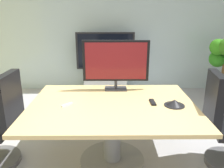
{
  "coord_description": "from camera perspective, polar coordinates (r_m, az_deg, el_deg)",
  "views": [
    {
      "loc": [
        0.05,
        -2.22,
        1.7
      ],
      "look_at": [
        0.07,
        0.35,
        0.88
      ],
      "focal_mm": 36.46,
      "sensor_mm": 36.0,
      "label": 1
    }
  ],
  "objects": [
    {
      "name": "conference_phone",
      "position": [
        2.55,
        15.42,
        -4.61
      ],
      "size": [
        0.22,
        0.22,
        0.07
      ],
      "color": "black",
      "rests_on": "conference_table"
    },
    {
      "name": "wall_display_unit",
      "position": [
        4.86,
        -1.65,
        2.66
      ],
      "size": [
        1.2,
        0.36,
        1.31
      ],
      "color": "#B7BABC",
      "rests_on": "ground"
    },
    {
      "name": "whiteboard_marker",
      "position": [
        2.51,
        -11.24,
        -5.13
      ],
      "size": [
        0.11,
        0.11,
        0.02
      ],
      "primitive_type": "cube",
      "rotation": [
        0.0,
        0.0,
        0.78
      ],
      "color": "silver",
      "rests_on": "conference_table"
    },
    {
      "name": "ground_plane",
      "position": [
        2.8,
        -1.56,
        -19.8
      ],
      "size": [
        7.11,
        7.11,
        0.0
      ],
      "primitive_type": "plane",
      "color": "#99999E"
    },
    {
      "name": "remote_control",
      "position": [
        2.58,
        10.16,
        -4.5
      ],
      "size": [
        0.06,
        0.17,
        0.02
      ],
      "primitive_type": "cube",
      "rotation": [
        0.0,
        0.0,
        0.03
      ],
      "color": "black",
      "rests_on": "conference_table"
    },
    {
      "name": "tv_monitor",
      "position": [
        2.89,
        0.98,
        5.47
      ],
      "size": [
        0.84,
        0.18,
        0.64
      ],
      "color": "#333338",
      "rests_on": "conference_table"
    },
    {
      "name": "conference_table",
      "position": [
        2.59,
        0.05,
        -8.57
      ],
      "size": [
        1.82,
        1.34,
        0.73
      ],
      "color": "tan",
      "rests_on": "ground"
    },
    {
      "name": "wall_back_glass_partition",
      "position": [
        5.06,
        -1.12,
        14.2
      ],
      "size": [
        6.11,
        0.1,
        2.79
      ],
      "primitive_type": "cube",
      "color": "#9EB2B7",
      "rests_on": "ground"
    }
  ]
}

